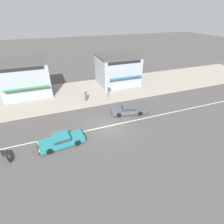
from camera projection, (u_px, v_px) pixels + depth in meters
name	position (u px, v px, depth m)	size (l,w,h in m)	color
ground_plane	(108.00, 126.00, 19.73)	(160.00, 160.00, 0.00)	#4C4947
lane_centre_stripe	(108.00, 126.00, 19.73)	(50.40, 0.14, 0.01)	silver
kerb_strip	(87.00, 92.00, 27.87)	(68.00, 10.00, 0.15)	#9E9384
sedan_teal_1	(61.00, 140.00, 16.77)	(4.47, 2.13, 1.06)	teal
sedan_dark_grey_2	(129.00, 109.00, 22.00)	(4.68, 2.55, 1.06)	#47494F
motorcycle_0	(5.00, 155.00, 15.18)	(1.05, 1.58, 0.80)	black
street_clock	(107.00, 84.00, 23.70)	(0.64, 0.22, 3.38)	#9E9EA3
pedestrian_near_clock	(86.00, 95.00, 24.54)	(0.34, 0.34, 1.61)	#4C4238
shopfront_mid_block	(26.00, 78.00, 25.91)	(6.67, 6.40, 5.11)	#999EA8
shopfront_far_kios	(118.00, 70.00, 29.80)	(6.61, 6.42, 4.86)	#999EA8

